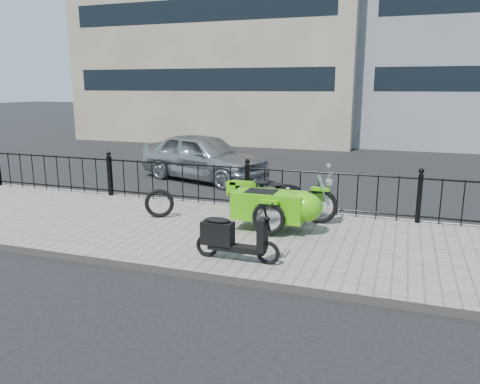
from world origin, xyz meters
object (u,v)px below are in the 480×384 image
(scooter, at_px, (231,237))
(sedan_car, at_px, (203,157))
(spare_tire, at_px, (159,203))
(motorcycle_sidecar, at_px, (280,204))

(scooter, distance_m, sedan_car, 6.90)
(scooter, xyz_separation_m, spare_tire, (-2.18, 1.72, -0.06))
(scooter, distance_m, spare_tire, 2.78)
(spare_tire, bearing_deg, motorcycle_sidecar, 1.44)
(spare_tire, relative_size, sedan_car, 0.15)
(spare_tire, bearing_deg, sedan_car, 102.39)
(motorcycle_sidecar, bearing_deg, scooter, -99.74)
(motorcycle_sidecar, xyz_separation_m, scooter, (-0.31, -1.79, -0.12))
(scooter, bearing_deg, motorcycle_sidecar, 80.26)
(scooter, xyz_separation_m, sedan_car, (-3.15, 6.13, 0.22))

